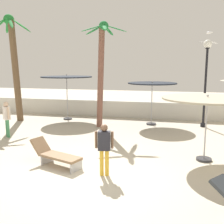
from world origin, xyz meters
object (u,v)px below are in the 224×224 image
Objects in this scene: palm_tree_0 at (14,58)px; seagull_1 at (208,42)px; patio_umbrella_3 at (207,101)px; lamp_post_1 at (206,69)px; patio_umbrella_2 at (67,79)px; guest_2 at (7,116)px; guest_1 at (104,145)px; lounge_chair_1 at (55,154)px; seagull_0 at (209,33)px; palm_tree_2 at (101,64)px; patio_umbrella_1 at (152,86)px.

palm_tree_0 is 5.84× the size of seagull_1.
lamp_post_1 is at bearing 85.34° from patio_umbrella_3.
palm_tree_0 reaches higher than patio_umbrella_2.
seagull_1 reaches higher than guest_2.
palm_tree_0 reaches higher than patio_umbrella_3.
guest_2 is at bearing 150.04° from guest_1.
lounge_chair_1 is 1.93m from guest_1.
guest_1 is at bearing -112.97° from seagull_1.
seagull_0 is at bearing 83.47° from lamp_post_1.
palm_tree_2 reaches higher than patio_umbrella_2.
palm_tree_2 is 5.54m from lamp_post_1.
guest_2 is (-6.24, -4.30, -1.19)m from patio_umbrella_1.
palm_tree_0 is 9.06m from lounge_chair_1.
patio_umbrella_2 is at bearing 143.04° from patio_umbrella_3.
lounge_chair_1 is (-4.86, -1.69, -1.72)m from patio_umbrella_3.
patio_umbrella_3 is 5.43m from lounge_chair_1.
lamp_post_1 is 1.77m from seagull_1.
guest_2 is at bearing 172.73° from patio_umbrella_3.
patio_umbrella_3 is at bearing -24.11° from palm_tree_0.
patio_umbrella_3 is at bearing -94.98° from seagull_1.
seagull_0 is at bearing 34.57° from palm_tree_2.
palm_tree_0 is at bearing 137.38° from guest_1.
palm_tree_2 reaches higher than patio_umbrella_3.
palm_tree_0 is 6.80× the size of seagull_0.
lounge_chair_1 is at bearing -119.80° from seagull_0.
lamp_post_1 reaches higher than patio_umbrella_3.
patio_umbrella_2 is at bearing 110.04° from lounge_chair_1.
guest_1 is at bearing -95.44° from patio_umbrella_1.
lounge_chair_1 is 4.70m from guest_2.
seagull_0 reaches higher than patio_umbrella_2.
lamp_post_1 is at bearing 65.18° from guest_1.
patio_umbrella_1 is 1.69× the size of guest_1.
palm_tree_2 is at bearing -155.15° from patio_umbrella_1.
guest_2 is at bearing -143.10° from seagull_0.
patio_umbrella_3 is 0.49× the size of palm_tree_0.
lamp_post_1 is at bearing 13.65° from palm_tree_2.
lounge_chair_1 is at bearing 167.34° from guest_1.
lamp_post_1 is (0.45, 5.51, 1.01)m from patio_umbrella_3.
seagull_1 is (2.92, 1.08, 2.38)m from patio_umbrella_1.
guest_1 is (-3.07, -2.09, -1.14)m from patio_umbrella_3.
seagull_0 reaches higher than lounge_chair_1.
lamp_post_1 reaches higher than guest_1.
seagull_0 is at bearing 16.31° from patio_umbrella_2.
patio_umbrella_3 is at bearing -95.26° from seagull_0.
palm_tree_2 is 6.99m from guest_1.
guest_1 is 6.38m from guest_2.
patio_umbrella_1 is 3.92m from seagull_1.
patio_umbrella_1 is 3.07m from palm_tree_2.
palm_tree_0 is at bearing -170.56° from seagull_1.
guest_2 is 1.83× the size of seagull_0.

